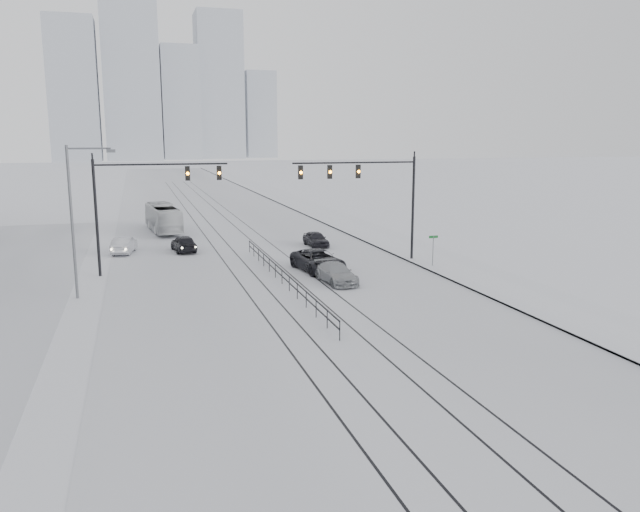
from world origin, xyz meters
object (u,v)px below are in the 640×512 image
at_px(sedan_sb_inner, 184,244).
at_px(box_truck, 163,218).
at_px(sedan_nb_front, 318,261).
at_px(sedan_nb_far, 316,239).
at_px(sedan_sb_outer, 124,245).
at_px(sedan_nb_right, 336,273).

height_order(sedan_sb_inner, box_truck, box_truck).
height_order(sedan_sb_inner, sedan_nb_front, sedan_nb_front).
distance_m(sedan_sb_inner, sedan_nb_far, 11.35).
bearing_deg(sedan_sb_inner, sedan_sb_outer, -14.69).
height_order(sedan_sb_outer, sedan_nb_far, sedan_sb_outer).
bearing_deg(sedan_nb_right, sedan_nb_far, 74.71).
relative_size(sedan_nb_front, sedan_nb_right, 1.24).
bearing_deg(sedan_nb_far, sedan_nb_front, -107.94).
height_order(sedan_nb_far, box_truck, box_truck).
xyz_separation_m(sedan_nb_right, sedan_nb_far, (2.61, 13.85, 0.01)).
height_order(sedan_sb_outer, sedan_nb_front, sedan_nb_front).
distance_m(sedan_nb_right, box_truck, 28.24).
height_order(sedan_sb_inner, sedan_nb_far, sedan_sb_inner).
relative_size(sedan_nb_right, sedan_nb_far, 1.16).
xyz_separation_m(sedan_sb_inner, sedan_nb_far, (11.33, -0.63, -0.05)).
bearing_deg(sedan_sb_inner, box_truck, -91.61).
distance_m(sedan_sb_inner, sedan_nb_front, 13.70).
height_order(sedan_nb_right, box_truck, box_truck).
distance_m(sedan_sb_inner, sedan_nb_right, 16.91).
bearing_deg(sedan_nb_front, sedan_nb_right, -95.98).
bearing_deg(box_truck, sedan_sb_inner, 89.16).
xyz_separation_m(sedan_sb_outer, sedan_nb_far, (16.12, -1.29, -0.03)).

